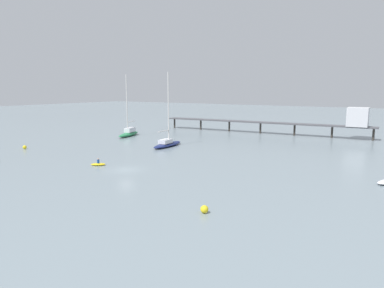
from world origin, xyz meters
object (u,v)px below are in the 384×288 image
object	(u,v)px
sailboat_navy	(167,143)
dinghy_yellow	(98,164)
mooring_buoy_near	(204,209)
pier	(317,119)
sailboat_green	(129,132)
mooring_buoy_inner	(25,147)

from	to	relation	value
sailboat_navy	dinghy_yellow	xyz separation A→B (m)	(1.88, -20.30, -0.58)
dinghy_yellow	mooring_buoy_near	xyz separation A→B (m)	(24.89, -9.42, 0.16)
pier	dinghy_yellow	size ratio (longest dim) A/B	23.10
pier	sailboat_green	size ratio (longest dim) A/B	3.68
sailboat_navy	sailboat_green	bearing A→B (deg)	156.22
mooring_buoy_near	sailboat_navy	bearing A→B (deg)	132.01
mooring_buoy_near	sailboat_green	bearing A→B (deg)	139.91
sailboat_navy	dinghy_yellow	distance (m)	20.39
sailboat_green	sailboat_navy	bearing A→B (deg)	-23.78
sailboat_navy	pier	bearing A→B (deg)	55.48
mooring_buoy_near	mooring_buoy_inner	bearing A→B (deg)	166.07
mooring_buoy_inner	mooring_buoy_near	distance (m)	49.99
dinghy_yellow	mooring_buoy_near	size ratio (longest dim) A/B	3.12
pier	dinghy_yellow	bearing A→B (deg)	-111.00
sailboat_navy	mooring_buoy_inner	world-z (taller)	sailboat_navy
dinghy_yellow	pier	bearing A→B (deg)	69.00
sailboat_green	dinghy_yellow	size ratio (longest dim) A/B	6.27
sailboat_navy	mooring_buoy_inner	xyz separation A→B (m)	(-21.75, -17.68, -0.43)
sailboat_navy	mooring_buoy_inner	size ratio (longest dim) A/B	20.17
pier	mooring_buoy_inner	size ratio (longest dim) A/B	74.37
pier	sailboat_navy	world-z (taller)	sailboat_navy
dinghy_yellow	mooring_buoy_inner	world-z (taller)	dinghy_yellow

